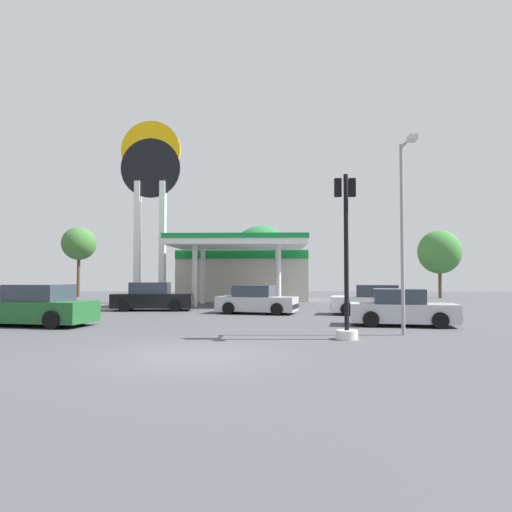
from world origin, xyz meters
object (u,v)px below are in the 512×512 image
(tree_0, at_px, (79,244))
(corner_streetlamp, at_px, (404,217))
(traffic_signal_0, at_px, (346,272))
(car_5, at_px, (402,309))
(car_1, at_px, (375,301))
(car_4, at_px, (36,307))
(tree_2, at_px, (440,252))
(tree_1, at_px, (261,247))
(station_pole_sign, at_px, (150,186))
(car_3, at_px, (25,302))
(car_2, at_px, (256,301))
(car_0, at_px, (153,298))

(tree_0, relative_size, corner_streetlamp, 1.00)
(traffic_signal_0, bearing_deg, tree_0, 125.52)
(car_5, height_order, tree_0, tree_0)
(car_1, distance_m, car_4, 15.20)
(car_5, height_order, tree_2, tree_2)
(tree_0, xyz_separation_m, tree_1, (16.38, 0.21, -0.35))
(station_pole_sign, height_order, car_1, station_pole_sign)
(tree_1, height_order, corner_streetlamp, tree_1)
(traffic_signal_0, xyz_separation_m, corner_streetlamp, (2.01, 0.78, 1.77))
(car_5, xyz_separation_m, corner_streetlamp, (-0.77, -3.12, 3.19))
(car_5, distance_m, tree_2, 24.23)
(car_5, distance_m, tree_1, 24.52)
(car_1, xyz_separation_m, tree_1, (-5.88, 18.59, 3.74))
(car_1, distance_m, corner_streetlamp, 8.69)
(tree_0, bearing_deg, car_3, -74.37)
(car_3, bearing_deg, car_2, 10.34)
(tree_2, bearing_deg, corner_streetlamp, -112.05)
(car_1, relative_size, car_2, 1.03)
(tree_0, height_order, tree_2, tree_0)
(car_1, relative_size, car_4, 0.93)
(car_4, relative_size, tree_2, 0.82)
(station_pole_sign, distance_m, tree_1, 12.59)
(car_2, distance_m, traffic_signal_0, 10.04)
(car_5, height_order, tree_1, tree_1)
(tree_1, bearing_deg, corner_streetlamp, -79.26)
(car_2, xyz_separation_m, car_4, (-8.39, -5.97, 0.07))
(car_1, relative_size, tree_2, 0.76)
(car_1, xyz_separation_m, car_3, (-16.75, -1.34, -0.00))
(station_pole_sign, distance_m, traffic_signal_0, 22.01)
(car_4, bearing_deg, car_5, 1.59)
(car_0, height_order, car_5, car_0)
(tree_1, height_order, tree_2, tree_1)
(car_1, height_order, car_4, car_4)
(tree_2, xyz_separation_m, corner_streetlamp, (-10.20, -25.19, -0.09))
(station_pole_sign, height_order, traffic_signal_0, station_pole_sign)
(car_4, distance_m, tree_0, 25.34)
(car_0, relative_size, tree_0, 0.71)
(car_0, distance_m, traffic_signal_0, 14.52)
(car_2, height_order, traffic_signal_0, traffic_signal_0)
(car_4, relative_size, tree_0, 0.75)
(car_1, relative_size, traffic_signal_0, 0.87)
(station_pole_sign, bearing_deg, car_0, -74.34)
(car_3, bearing_deg, car_4, -57.77)
(car_1, distance_m, car_5, 4.93)
(car_2, bearing_deg, station_pole_sign, 131.44)
(car_1, bearing_deg, traffic_signal_0, -107.82)
(car_1, distance_m, car_2, 5.88)
(car_1, relative_size, car_3, 1.03)
(tree_1, bearing_deg, car_0, -109.90)
(car_4, height_order, tree_0, tree_0)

